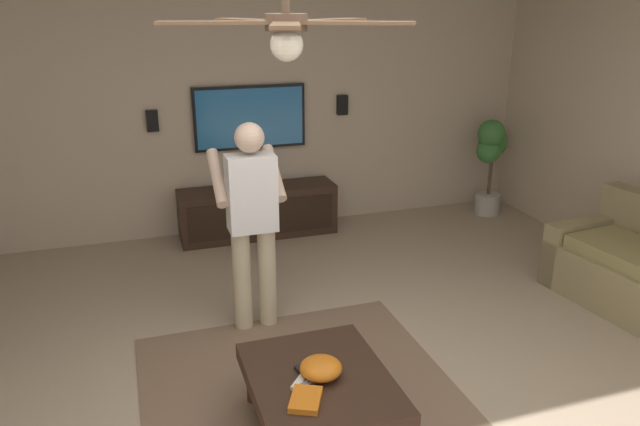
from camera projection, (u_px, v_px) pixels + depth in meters
The scene contains 17 objects.
ground_plane at pixel (330, 416), 3.81m from camera, with size 8.44×8.44×0.00m, color tan.
wall_back_tv at pixel (224, 111), 6.53m from camera, with size 0.10×7.23×2.67m, color #C6B299.
area_rug at pixel (310, 412), 3.84m from camera, with size 2.46×2.04×0.01m, color #7A604C.
coffee_table at pixel (320, 391), 3.57m from camera, with size 1.00×0.80×0.40m.
media_console at pixel (258, 212), 6.66m from camera, with size 0.45×1.70×0.55m.
tv at pixel (250, 117), 6.54m from camera, with size 0.05×1.22×0.68m.
person_standing at pixel (252, 215), 4.59m from camera, with size 0.53×0.53×1.64m.
potted_plant_tall at pixel (491, 154), 7.19m from camera, with size 0.45×0.44×1.16m.
bowl at pixel (321, 368), 3.51m from camera, with size 0.25×0.25×0.11m, color orange.
remote_white at pixel (299, 382), 3.46m from camera, with size 0.15×0.04×0.02m, color white.
remote_black at pixel (303, 373), 3.54m from camera, with size 0.15×0.04×0.02m, color black.
remote_grey at pixel (306, 385), 3.43m from camera, with size 0.15×0.04×0.02m, color slate.
book at pixel (306, 400), 3.29m from camera, with size 0.22×0.16×0.04m, color orange.
vase_round at pixel (247, 178), 6.51m from camera, with size 0.22×0.22×0.22m, color gold.
wall_speaker_left at pixel (342, 105), 6.84m from camera, with size 0.06×0.12×0.22m, color black.
wall_speaker_right at pixel (152, 121), 6.25m from camera, with size 0.06×0.12×0.22m, color black.
ceiling_fan at pixel (287, 28), 2.86m from camera, with size 1.18×1.16×0.46m.
Camera 1 is at (-3.00, 1.05, 2.47)m, focal length 34.13 mm.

